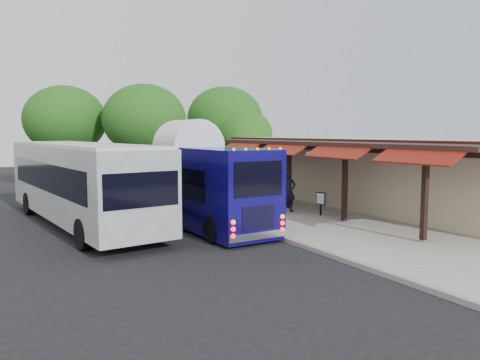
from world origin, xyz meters
TOP-DOWN VIEW (x-y plane):
  - ground at (0.00, 0.00)m, footprint 90.00×90.00m
  - sidewalk at (5.00, 4.00)m, footprint 10.00×40.00m
  - curb at (0.05, 4.00)m, footprint 0.20×40.00m
  - station_shelter at (8.38, 4.00)m, footprint 8.15×20.00m
  - coach_bus at (-1.45, 4.21)m, footprint 2.77×11.21m
  - city_bus at (-5.76, 5.79)m, footprint 4.18×13.10m
  - ped_a at (3.29, 3.32)m, footprint 0.77×0.55m
  - ped_b at (3.40, 7.47)m, footprint 0.94×0.84m
  - ped_c at (1.80, 3.25)m, footprint 0.98×0.80m
  - ped_d at (3.27, 4.86)m, footprint 1.22×0.76m
  - sign_board at (4.04, 1.85)m, footprint 0.16×0.48m
  - tree_left at (0.41, 15.99)m, footprint 5.59×5.59m
  - tree_mid at (7.17, 17.33)m, footprint 5.79×5.79m
  - tree_right at (7.72, 15.55)m, footprint 4.45×4.45m
  - tree_far at (-4.05, 19.79)m, footprint 5.59×5.59m

SIDE VIEW (x-z plane):
  - ground at x=0.00m, z-range 0.00..0.00m
  - sidewalk at x=5.00m, z-range 0.00..0.15m
  - curb at x=0.05m, z-range -0.01..0.15m
  - sign_board at x=4.04m, z-range 0.34..1.41m
  - ped_c at x=1.80m, z-range 0.15..1.72m
  - ped_b at x=3.40m, z-range 0.15..1.74m
  - ped_d at x=3.27m, z-range 0.15..1.96m
  - ped_a at x=3.29m, z-range 0.15..2.12m
  - station_shelter at x=8.38m, z-range 0.05..3.65m
  - coach_bus at x=-1.45m, z-range 0.13..3.69m
  - city_bus at x=-5.76m, z-range 0.18..3.64m
  - tree_right at x=7.72m, z-range 0.95..6.65m
  - tree_left at x=0.41m, z-range 1.19..8.35m
  - tree_far at x=-4.05m, z-range 1.19..8.36m
  - tree_mid at x=7.17m, z-range 1.24..8.66m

